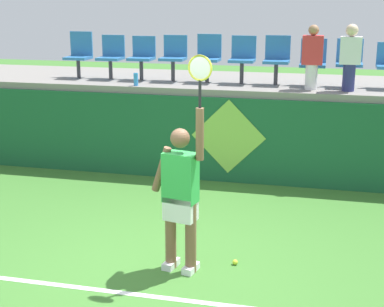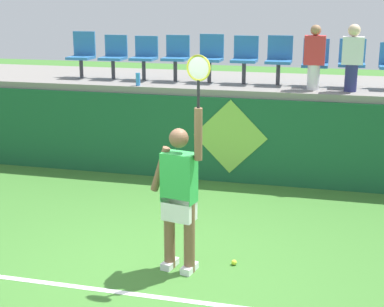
% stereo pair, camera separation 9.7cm
% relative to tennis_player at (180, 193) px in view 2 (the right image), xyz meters
% --- Properties ---
extents(ground_plane, '(40.00, 40.00, 0.00)m').
position_rel_tennis_player_xyz_m(ground_plane, '(-0.29, -0.09, -0.95)').
color(ground_plane, '#3D752D').
extents(court_back_wall, '(12.88, 0.20, 1.46)m').
position_rel_tennis_player_xyz_m(court_back_wall, '(-0.29, 3.48, -0.22)').
color(court_back_wall, '#195633').
rests_on(court_back_wall, ground_plane).
extents(spectator_platform, '(12.88, 2.42, 0.12)m').
position_rel_tennis_player_xyz_m(spectator_platform, '(-0.29, 4.64, 0.57)').
color(spectator_platform, gray).
rests_on(spectator_platform, court_back_wall).
extents(court_baseline_stripe, '(11.59, 0.08, 0.01)m').
position_rel_tennis_player_xyz_m(court_baseline_stripe, '(-0.29, -0.70, -0.95)').
color(court_baseline_stripe, white).
rests_on(court_baseline_stripe, ground_plane).
extents(tennis_player, '(0.74, 0.33, 2.52)m').
position_rel_tennis_player_xyz_m(tennis_player, '(0.00, 0.00, 0.00)').
color(tennis_player, white).
rests_on(tennis_player, ground_plane).
extents(tennis_ball, '(0.07, 0.07, 0.07)m').
position_rel_tennis_player_xyz_m(tennis_ball, '(0.60, 0.27, -0.92)').
color(tennis_ball, '#D1E533').
rests_on(tennis_ball, ground_plane).
extents(water_bottle, '(0.08, 0.08, 0.22)m').
position_rel_tennis_player_xyz_m(water_bottle, '(-1.73, 3.57, 0.74)').
color(water_bottle, '#338CE5').
rests_on(water_bottle, spectator_platform).
extents(stadium_chair_0, '(0.44, 0.42, 0.86)m').
position_rel_tennis_player_xyz_m(stadium_chair_0, '(-3.10, 4.31, 1.09)').
color(stadium_chair_0, '#38383D').
rests_on(stadium_chair_0, spectator_platform).
extents(stadium_chair_1, '(0.44, 0.42, 0.80)m').
position_rel_tennis_player_xyz_m(stadium_chair_1, '(-2.45, 4.30, 1.08)').
color(stadium_chair_1, '#38383D').
rests_on(stadium_chair_1, spectator_platform).
extents(stadium_chair_2, '(0.44, 0.42, 0.80)m').
position_rel_tennis_player_xyz_m(stadium_chair_2, '(-1.85, 4.30, 1.08)').
color(stadium_chair_2, '#38383D').
rests_on(stadium_chair_2, spectator_platform).
extents(stadium_chair_3, '(0.44, 0.42, 0.82)m').
position_rel_tennis_player_xyz_m(stadium_chair_3, '(-1.24, 4.30, 1.10)').
color(stadium_chair_3, '#38383D').
rests_on(stadium_chair_3, spectator_platform).
extents(stadium_chair_4, '(0.44, 0.42, 0.85)m').
position_rel_tennis_player_xyz_m(stadium_chair_4, '(-0.61, 4.30, 1.10)').
color(stadium_chair_4, '#38383D').
rests_on(stadium_chair_4, spectator_platform).
extents(stadium_chair_5, '(0.44, 0.42, 0.83)m').
position_rel_tennis_player_xyz_m(stadium_chair_5, '(0.02, 4.30, 1.10)').
color(stadium_chair_5, '#38383D').
rests_on(stadium_chair_5, spectator_platform).
extents(stadium_chair_6, '(0.44, 0.42, 0.85)m').
position_rel_tennis_player_xyz_m(stadium_chair_6, '(0.63, 4.30, 1.10)').
color(stadium_chair_6, '#38383D').
rests_on(stadium_chair_6, spectator_platform).
extents(stadium_chair_7, '(0.44, 0.42, 0.80)m').
position_rel_tennis_player_xyz_m(stadium_chair_7, '(1.25, 4.30, 1.06)').
color(stadium_chair_7, '#38383D').
rests_on(stadium_chair_7, spectator_platform).
extents(stadium_chair_8, '(0.44, 0.42, 0.81)m').
position_rel_tennis_player_xyz_m(stadium_chair_8, '(1.85, 4.30, 1.08)').
color(stadium_chair_8, '#38383D').
rests_on(stadium_chair_8, spectator_platform).
extents(spectator_0, '(0.34, 0.20, 1.06)m').
position_rel_tennis_player_xyz_m(spectator_0, '(1.25, 3.88, 1.17)').
color(spectator_0, white).
rests_on(spectator_0, spectator_platform).
extents(spectator_1, '(0.34, 0.20, 1.09)m').
position_rel_tennis_player_xyz_m(spectator_1, '(1.85, 3.83, 1.20)').
color(spectator_1, navy).
rests_on(spectator_1, spectator_platform).
extents(wall_signage_mount, '(1.27, 0.01, 1.44)m').
position_rel_tennis_player_xyz_m(wall_signage_mount, '(-0.05, 3.38, -0.95)').
color(wall_signage_mount, '#195633').
rests_on(wall_signage_mount, ground_plane).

